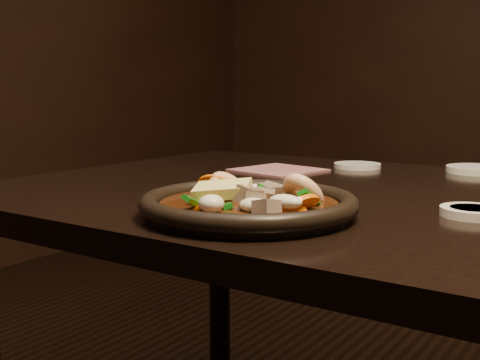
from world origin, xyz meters
The scene contains 7 objects.
table centered at (0.00, 0.00, 0.67)m, with size 1.60×0.90×0.75m.
plate centered at (-0.20, -0.28, 0.77)m, with size 0.31×0.31×0.03m.
stirfry centered at (-0.19, -0.28, 0.77)m, with size 0.24×0.20×0.07m.
soy_dish centered at (0.07, -0.10, 0.76)m, with size 0.09×0.09×0.01m, color white.
saucer_left centered at (-0.28, 0.31, 0.76)m, with size 0.11×0.11×0.01m, color white.
saucer_right centered at (-0.04, 0.38, 0.76)m, with size 0.13×0.13×0.01m, color white.
napkin centered at (-0.41, 0.16, 0.75)m, with size 0.16×0.16×0.00m, color #975D5F.
Camera 1 is at (0.26, -0.97, 0.93)m, focal length 45.00 mm.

